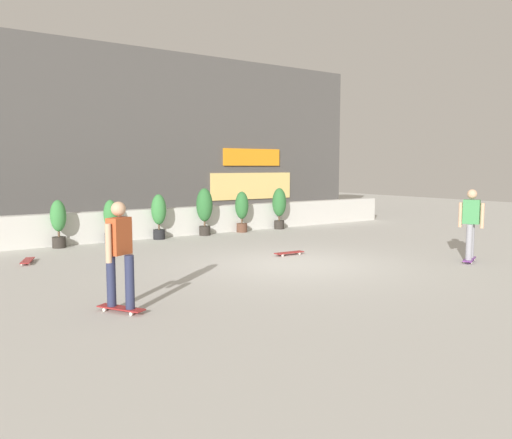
{
  "coord_description": "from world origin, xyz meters",
  "views": [
    {
      "loc": [
        -7.36,
        -9.11,
        2.22
      ],
      "look_at": [
        0.0,
        1.5,
        0.9
      ],
      "focal_mm": 36.53,
      "sensor_mm": 36.0,
      "label": 1
    }
  ],
  "objects_px": {
    "potted_plant_1": "(111,220)",
    "potted_plant_3": "(204,208)",
    "skateboard_near_camera": "(28,261)",
    "skater_mid_plaza": "(471,222)",
    "potted_plant_5": "(279,205)",
    "skateboard_aside": "(289,253)",
    "potted_plant_2": "(159,214)",
    "potted_plant_4": "(242,209)",
    "potted_plant_0": "(58,221)",
    "skater_far_left": "(120,251)"
  },
  "relations": [
    {
      "from": "potted_plant_3",
      "to": "skateboard_aside",
      "type": "bearing_deg",
      "value": -91.33
    },
    {
      "from": "potted_plant_0",
      "to": "skater_mid_plaza",
      "type": "bearing_deg",
      "value": -46.31
    },
    {
      "from": "skateboard_near_camera",
      "to": "potted_plant_2",
      "type": "bearing_deg",
      "value": 25.23
    },
    {
      "from": "skater_mid_plaza",
      "to": "skateboard_near_camera",
      "type": "bearing_deg",
      "value": 146.19
    },
    {
      "from": "skater_mid_plaza",
      "to": "potted_plant_1",
      "type": "bearing_deg",
      "value": 127.42
    },
    {
      "from": "potted_plant_0",
      "to": "skateboard_aside",
      "type": "relative_size",
      "value": 1.62
    },
    {
      "from": "potted_plant_2",
      "to": "skater_far_left",
      "type": "bearing_deg",
      "value": -118.31
    },
    {
      "from": "potted_plant_3",
      "to": "potted_plant_1",
      "type": "bearing_deg",
      "value": 180.0
    },
    {
      "from": "potted_plant_3",
      "to": "skater_mid_plaza",
      "type": "bearing_deg",
      "value": -70.1
    },
    {
      "from": "skater_mid_plaza",
      "to": "skateboard_aside",
      "type": "relative_size",
      "value": 2.1
    },
    {
      "from": "skater_mid_plaza",
      "to": "potted_plant_4",
      "type": "bearing_deg",
      "value": 99.89
    },
    {
      "from": "potted_plant_0",
      "to": "potted_plant_3",
      "type": "height_order",
      "value": "potted_plant_3"
    },
    {
      "from": "potted_plant_3",
      "to": "potted_plant_4",
      "type": "distance_m",
      "value": 1.44
    },
    {
      "from": "potted_plant_1",
      "to": "potted_plant_5",
      "type": "relative_size",
      "value": 0.87
    },
    {
      "from": "potted_plant_3",
      "to": "skater_mid_plaza",
      "type": "distance_m",
      "value": 8.14
    },
    {
      "from": "potted_plant_3",
      "to": "skateboard_near_camera",
      "type": "bearing_deg",
      "value": -161.18
    },
    {
      "from": "potted_plant_2",
      "to": "skateboard_aside",
      "type": "xyz_separation_m",
      "value": [
        1.48,
        -4.53,
        -0.72
      ]
    },
    {
      "from": "potted_plant_0",
      "to": "skateboard_aside",
      "type": "xyz_separation_m",
      "value": [
        4.44,
        -4.53,
        -0.67
      ]
    },
    {
      "from": "potted_plant_3",
      "to": "potted_plant_4",
      "type": "height_order",
      "value": "potted_plant_3"
    },
    {
      "from": "potted_plant_2",
      "to": "skater_mid_plaza",
      "type": "height_order",
      "value": "skater_mid_plaza"
    },
    {
      "from": "potted_plant_3",
      "to": "potted_plant_5",
      "type": "bearing_deg",
      "value": 0.0
    },
    {
      "from": "potted_plant_5",
      "to": "skater_far_left",
      "type": "bearing_deg",
      "value": -139.92
    },
    {
      "from": "potted_plant_4",
      "to": "skater_far_left",
      "type": "bearing_deg",
      "value": -133.98
    },
    {
      "from": "potted_plant_1",
      "to": "potted_plant_2",
      "type": "distance_m",
      "value": 1.5
    },
    {
      "from": "potted_plant_1",
      "to": "potted_plant_3",
      "type": "relative_size",
      "value": 0.83
    },
    {
      "from": "potted_plant_1",
      "to": "skateboard_aside",
      "type": "xyz_separation_m",
      "value": [
        2.98,
        -4.53,
        -0.63
      ]
    },
    {
      "from": "skateboard_near_camera",
      "to": "skater_far_left",
      "type": "bearing_deg",
      "value": -86.37
    },
    {
      "from": "potted_plant_4",
      "to": "potted_plant_1",
      "type": "bearing_deg",
      "value": 180.0
    },
    {
      "from": "potted_plant_5",
      "to": "skateboard_aside",
      "type": "bearing_deg",
      "value": -124.65
    },
    {
      "from": "potted_plant_3",
      "to": "skater_far_left",
      "type": "bearing_deg",
      "value": -127.33
    },
    {
      "from": "skater_mid_plaza",
      "to": "skater_far_left",
      "type": "height_order",
      "value": "same"
    },
    {
      "from": "potted_plant_1",
      "to": "skater_mid_plaza",
      "type": "height_order",
      "value": "skater_mid_plaza"
    },
    {
      "from": "potted_plant_1",
      "to": "potted_plant_2",
      "type": "bearing_deg",
      "value": -0.0
    },
    {
      "from": "potted_plant_3",
      "to": "skateboard_near_camera",
      "type": "xyz_separation_m",
      "value": [
        -5.74,
        -1.96,
        -0.83
      ]
    },
    {
      "from": "potted_plant_1",
      "to": "skater_mid_plaza",
      "type": "bearing_deg",
      "value": -52.58
    },
    {
      "from": "skater_far_left",
      "to": "skateboard_aside",
      "type": "relative_size",
      "value": 2.1
    },
    {
      "from": "potted_plant_1",
      "to": "potted_plant_4",
      "type": "relative_size",
      "value": 0.92
    },
    {
      "from": "potted_plant_1",
      "to": "potted_plant_5",
      "type": "height_order",
      "value": "potted_plant_5"
    },
    {
      "from": "potted_plant_5",
      "to": "skater_mid_plaza",
      "type": "distance_m",
      "value": 7.66
    },
    {
      "from": "potted_plant_3",
      "to": "skateboard_aside",
      "type": "height_order",
      "value": "potted_plant_3"
    },
    {
      "from": "potted_plant_1",
      "to": "potted_plant_2",
      "type": "relative_size",
      "value": 0.92
    },
    {
      "from": "skater_mid_plaza",
      "to": "potted_plant_0",
      "type": "bearing_deg",
      "value": 133.69
    },
    {
      "from": "potted_plant_2",
      "to": "skateboard_near_camera",
      "type": "bearing_deg",
      "value": -154.77
    },
    {
      "from": "potted_plant_4",
      "to": "skater_mid_plaza",
      "type": "height_order",
      "value": "skater_mid_plaza"
    },
    {
      "from": "skateboard_near_camera",
      "to": "potted_plant_5",
      "type": "bearing_deg",
      "value": 12.58
    },
    {
      "from": "potted_plant_5",
      "to": "skateboard_aside",
      "type": "distance_m",
      "value": 5.56
    },
    {
      "from": "potted_plant_0",
      "to": "skateboard_near_camera",
      "type": "height_order",
      "value": "potted_plant_0"
    },
    {
      "from": "skater_far_left",
      "to": "skateboard_near_camera",
      "type": "bearing_deg",
      "value": 93.63
    },
    {
      "from": "skater_far_left",
      "to": "skateboard_near_camera",
      "type": "height_order",
      "value": "skater_far_left"
    },
    {
      "from": "skater_mid_plaza",
      "to": "skateboard_near_camera",
      "type": "height_order",
      "value": "skater_mid_plaza"
    }
  ]
}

